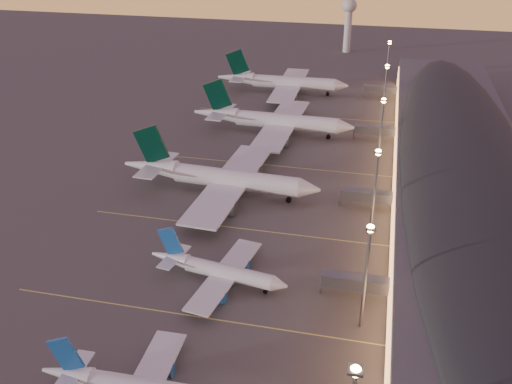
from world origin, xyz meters
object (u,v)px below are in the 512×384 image
Objects in this scene: radar_tower at (349,16)px; airliner_narrow_north at (217,270)px; airliner_wide_near at (219,178)px; airliner_wide_mid at (272,121)px; airliner_wide_far at (282,82)px.

airliner_narrow_north is at bearing -92.10° from radar_tower.
airliner_wide_mid reaches higher than airliner_wide_near.
airliner_wide_near is at bearing -93.91° from airliner_wide_mid.
airliner_wide_mid is 1.02× the size of airliner_wide_far.
airliner_narrow_north is 48.17m from airliner_wide_near.
radar_tower reaches higher than airliner_narrow_north.
airliner_wide_mid reaches higher than airliner_wide_far.
airliner_wide_mid is at bearing -84.29° from airliner_wide_far.
airliner_wide_near is 110.83m from airliner_wide_far.
airliner_wide_near is (-13.04, 46.32, 2.05)m from airliner_narrow_north.
radar_tower is (9.23, 251.18, 18.52)m from airliner_narrow_north.
airliner_wide_far is 1.97× the size of radar_tower.
radar_tower is at bearing 96.64° from airliner_narrow_north.
airliner_wide_mid is (-7.33, 102.12, 2.07)m from airliner_narrow_north.
airliner_wide_far is (-13.69, 157.15, 1.95)m from airliner_narrow_north.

